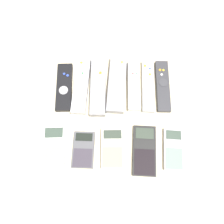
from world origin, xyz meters
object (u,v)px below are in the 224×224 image
object	(u,v)px
remote_1	(81,86)
remote_3	(116,84)
remote_0	(64,87)
calculator_4	(172,149)
calculator_2	(113,148)
remote_5	(147,86)
calculator_0	(53,149)
remote_6	(162,86)
calculator_3	(143,150)
remote_2	(97,87)
calculator_1	(83,150)
remote_4	(133,85)

from	to	relation	value
remote_1	remote_3	xyz separation A→B (m)	(0.12, 0.01, 0.00)
remote_0	calculator_4	world-z (taller)	remote_0
remote_3	calculator_2	size ratio (longest dim) A/B	1.64
remote_0	remote_5	size ratio (longest dim) A/B	0.93
remote_5	calculator_0	xyz separation A→B (m)	(-0.31, -0.22, -0.00)
remote_6	calculator_3	world-z (taller)	remote_6
remote_2	calculator_2	size ratio (longest dim) A/B	1.66
remote_2	calculator_1	size ratio (longest dim) A/B	1.83
calculator_0	remote_6	bearing A→B (deg)	29.69
remote_3	remote_4	size ratio (longest dim) A/B	1.13
remote_2	remote_4	bearing A→B (deg)	2.53
calculator_3	remote_1	bearing A→B (deg)	136.19
remote_6	calculator_3	size ratio (longest dim) A/B	1.18
remote_5	calculator_3	distance (m)	0.23
calculator_0	calculator_1	size ratio (longest dim) A/B	1.30
calculator_1	calculator_2	world-z (taller)	calculator_2
remote_5	remote_0	bearing A→B (deg)	-177.33
calculator_2	calculator_3	bearing A→B (deg)	-4.55
remote_2	remote_3	size ratio (longest dim) A/B	1.01
remote_0	remote_2	world-z (taller)	remote_2
remote_6	calculator_3	distance (m)	0.24
remote_0	remote_6	size ratio (longest dim) A/B	0.93
remote_0	remote_5	world-z (taller)	remote_5
remote_0	remote_4	distance (m)	0.24
calculator_0	calculator_4	bearing A→B (deg)	-1.66
remote_3	remote_4	world-z (taller)	remote_3
remote_4	calculator_3	distance (m)	0.23
remote_2	calculator_3	bearing A→B (deg)	-55.42
calculator_3	calculator_4	xyz separation A→B (m)	(0.09, 0.00, 0.00)
calculator_1	calculator_3	bearing A→B (deg)	1.33
remote_0	calculator_3	xyz separation A→B (m)	(0.27, -0.22, -0.00)
remote_3	remote_5	bearing A→B (deg)	1.78
remote_0	calculator_1	bearing A→B (deg)	-72.15
remote_6	calculator_0	world-z (taller)	same
calculator_1	calculator_4	world-z (taller)	same
remote_0	calculator_4	bearing A→B (deg)	-32.28
remote_0	remote_3	world-z (taller)	remote_3
calculator_0	calculator_4	world-z (taller)	same
calculator_0	remote_0	bearing A→B (deg)	83.38
remote_2	remote_5	distance (m)	0.17
remote_4	remote_5	xyz separation A→B (m)	(0.05, -0.00, -0.00)
remote_2	calculator_4	distance (m)	0.33
calculator_2	calculator_4	xyz separation A→B (m)	(0.19, -0.00, -0.00)
calculator_2	remote_5	bearing A→B (deg)	60.16
remote_0	remote_5	distance (m)	0.29
remote_6	calculator_0	xyz separation A→B (m)	(-0.36, -0.22, 0.00)
calculator_4	remote_6	bearing A→B (deg)	98.24
calculator_1	calculator_2	size ratio (longest dim) A/B	0.91
remote_3	remote_4	distance (m)	0.06
remote_0	remote_3	size ratio (longest dim) A/B	0.85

